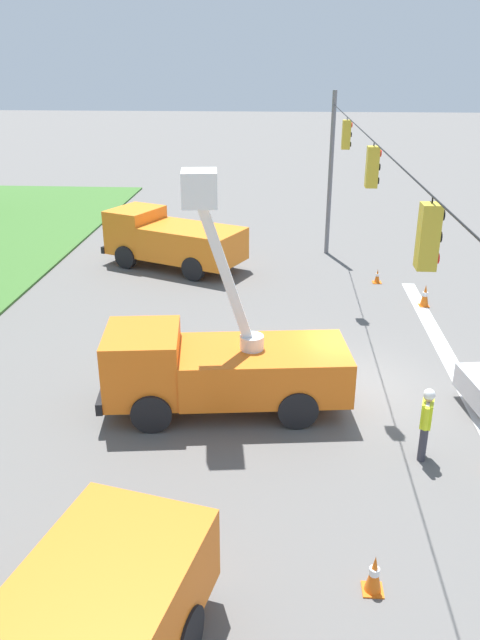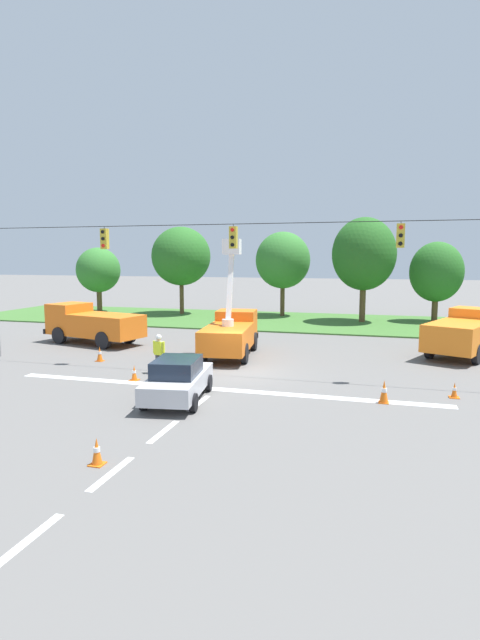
{
  "view_description": "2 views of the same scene",
  "coord_description": "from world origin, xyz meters",
  "px_view_note": "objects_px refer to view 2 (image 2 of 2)",
  "views": [
    {
      "loc": [
        -15.47,
        2.11,
        8.37
      ],
      "look_at": [
        0.9,
        3.23,
        1.52
      ],
      "focal_mm": 35.0,
      "sensor_mm": 36.0,
      "label": 1
    },
    {
      "loc": [
        6.09,
        -21.22,
        5.18
      ],
      "look_at": [
        -0.54,
        2.26,
        2.08
      ],
      "focal_mm": 28.0,
      "sensor_mm": 36.0,
      "label": 2
    }
  ],
  "objects_px": {
    "tree_far_west": "(98,270)",
    "road_worker": "(159,351)",
    "tree_far_east": "(436,272)",
    "traffic_cone_mid_right": "(100,354)",
    "tree_centre": "(283,260)",
    "sedan_silver": "(178,379)",
    "tree_west": "(181,256)",
    "tree_east": "(364,254)",
    "utility_truck_support_far": "(465,332)",
    "utility_truck_support_near": "(92,323)",
    "traffic_cone_foreground_right": "(384,392)",
    "traffic_cone_foreground_left": "(134,373)",
    "traffic_cone_lane_edge_a": "(454,391)",
    "traffic_cone_lane_edge_b": "(97,452)",
    "utility_truck_bucket_lift": "(231,331)"
  },
  "relations": [
    {
      "from": "tree_far_west",
      "to": "tree_east",
      "type": "bearing_deg",
      "value": -1.53
    },
    {
      "from": "tree_far_east",
      "to": "traffic_cone_mid_right",
      "type": "bearing_deg",
      "value": -131.11
    },
    {
      "from": "utility_truck_support_far",
      "to": "traffic_cone_foreground_right",
      "type": "distance_m",
      "value": 10.9
    },
    {
      "from": "utility_truck_support_far",
      "to": "traffic_cone_mid_right",
      "type": "distance_m",
      "value": 18.89
    },
    {
      "from": "utility_truck_support_far",
      "to": "traffic_cone_mid_right",
      "type": "xyz_separation_m",
      "value": [
        -17.72,
        -6.48,
        -0.87
      ]
    },
    {
      "from": "traffic_cone_foreground_right",
      "to": "traffic_cone_foreground_left",
      "type": "bearing_deg",
      "value": 176.94
    },
    {
      "from": "traffic_cone_foreground_left",
      "to": "utility_truck_support_near",
      "type": "bearing_deg",
      "value": 131.76
    },
    {
      "from": "traffic_cone_foreground_right",
      "to": "traffic_cone_lane_edge_b",
      "type": "xyz_separation_m",
      "value": [
        -6.94,
        -7.51,
        -0.07
      ]
    },
    {
      "from": "utility_truck_bucket_lift",
      "to": "traffic_cone_lane_edge_b",
      "type": "distance_m",
      "value": 14.39
    },
    {
      "from": "utility_truck_support_near",
      "to": "utility_truck_bucket_lift",
      "type": "bearing_deg",
      "value": -7.73
    },
    {
      "from": "utility_truck_support_far",
      "to": "utility_truck_support_near",
      "type": "bearing_deg",
      "value": -174.51
    },
    {
      "from": "tree_far_west",
      "to": "traffic_cone_foreground_left",
      "type": "distance_m",
      "value": 27.1
    },
    {
      "from": "utility_truck_support_near",
      "to": "road_worker",
      "type": "xyz_separation_m",
      "value": [
        7.19,
        -6.07,
        -0.21
      ]
    },
    {
      "from": "tree_far_east",
      "to": "road_worker",
      "type": "xyz_separation_m",
      "value": [
        -13.56,
        -21.7,
        -2.99
      ]
    },
    {
      "from": "utility_truck_bucket_lift",
      "to": "traffic_cone_mid_right",
      "type": "height_order",
      "value": "utility_truck_bucket_lift"
    },
    {
      "from": "tree_west",
      "to": "traffic_cone_foreground_right",
      "type": "height_order",
      "value": "tree_west"
    },
    {
      "from": "tree_west",
      "to": "utility_truck_bucket_lift",
      "type": "bearing_deg",
      "value": -59.89
    },
    {
      "from": "tree_far_east",
      "to": "traffic_cone_foreground_left",
      "type": "height_order",
      "value": "tree_far_east"
    },
    {
      "from": "utility_truck_support_far",
      "to": "road_worker",
      "type": "distance_m",
      "value": 15.94
    },
    {
      "from": "tree_far_west",
      "to": "road_worker",
      "type": "bearing_deg",
      "value": -52.96
    },
    {
      "from": "tree_far_west",
      "to": "utility_truck_support_near",
      "type": "height_order",
      "value": "tree_far_west"
    },
    {
      "from": "sedan_silver",
      "to": "traffic_cone_mid_right",
      "type": "relative_size",
      "value": 6.02
    },
    {
      "from": "utility_truck_support_near",
      "to": "traffic_cone_lane_edge_a",
      "type": "relative_size",
      "value": 11.36
    },
    {
      "from": "traffic_cone_foreground_left",
      "to": "traffic_cone_lane_edge_b",
      "type": "height_order",
      "value": "traffic_cone_lane_edge_b"
    },
    {
      "from": "tree_centre",
      "to": "traffic_cone_mid_right",
      "type": "xyz_separation_m",
      "value": [
        -5.24,
        -20.77,
        -4.5
      ]
    },
    {
      "from": "tree_far_east",
      "to": "traffic_cone_mid_right",
      "type": "relative_size",
      "value": 8.47
    },
    {
      "from": "traffic_cone_lane_edge_b",
      "to": "tree_far_east",
      "type": "bearing_deg",
      "value": 70.82
    },
    {
      "from": "traffic_cone_foreground_left",
      "to": "traffic_cone_lane_edge_a",
      "type": "bearing_deg",
      "value": 3.81
    },
    {
      "from": "traffic_cone_foreground_left",
      "to": "traffic_cone_mid_right",
      "type": "distance_m",
      "value": 4.65
    },
    {
      "from": "tree_centre",
      "to": "sedan_silver",
      "type": "height_order",
      "value": "tree_centre"
    },
    {
      "from": "tree_west",
      "to": "sedan_silver",
      "type": "distance_m",
      "value": 27.36
    },
    {
      "from": "utility_truck_support_near",
      "to": "traffic_cone_foreground_right",
      "type": "bearing_deg",
      "value": -25.58
    },
    {
      "from": "tree_east",
      "to": "tree_far_west",
      "type": "bearing_deg",
      "value": 178.47
    },
    {
      "from": "road_worker",
      "to": "traffic_cone_lane_edge_a",
      "type": "distance_m",
      "value": 12.2
    },
    {
      "from": "utility_truck_support_far",
      "to": "tree_far_east",
      "type": "bearing_deg",
      "value": 90.76
    },
    {
      "from": "tree_west",
      "to": "sedan_silver",
      "type": "relative_size",
      "value": 1.73
    },
    {
      "from": "traffic_cone_foreground_right",
      "to": "traffic_cone_lane_edge_b",
      "type": "distance_m",
      "value": 10.22
    },
    {
      "from": "tree_far_west",
      "to": "utility_truck_support_far",
      "type": "distance_m",
      "value": 32.09
    },
    {
      "from": "utility_truck_bucket_lift",
      "to": "road_worker",
      "type": "bearing_deg",
      "value": -111.28
    },
    {
      "from": "tree_centre",
      "to": "tree_east",
      "type": "xyz_separation_m",
      "value": [
        6.82,
        -2.28,
        0.5
      ]
    },
    {
      "from": "sedan_silver",
      "to": "traffic_cone_lane_edge_b",
      "type": "relative_size",
      "value": 6.41
    },
    {
      "from": "traffic_cone_foreground_left",
      "to": "traffic_cone_lane_edge_b",
      "type": "relative_size",
      "value": 0.92
    },
    {
      "from": "tree_centre",
      "to": "road_worker",
      "type": "height_order",
      "value": "tree_centre"
    },
    {
      "from": "road_worker",
      "to": "traffic_cone_lane_edge_b",
      "type": "xyz_separation_m",
      "value": [
        2.71,
        -9.5,
        -0.66
      ]
    },
    {
      "from": "utility_truck_support_near",
      "to": "traffic_cone_foreground_right",
      "type": "relative_size",
      "value": 8.03
    },
    {
      "from": "utility_truck_support_far",
      "to": "traffic_cone_foreground_right",
      "type": "xyz_separation_m",
      "value": [
        -4.09,
        -10.07,
        -0.82
      ]
    },
    {
      "from": "sedan_silver",
      "to": "tree_far_east",
      "type": "bearing_deg",
      "value": 66.35
    },
    {
      "from": "utility_truck_support_far",
      "to": "traffic_cone_foreground_right",
      "type": "relative_size",
      "value": 7.93
    },
    {
      "from": "utility_truck_support_far",
      "to": "traffic_cone_lane_edge_a",
      "type": "height_order",
      "value": "utility_truck_support_far"
    },
    {
      "from": "tree_far_west",
      "to": "traffic_cone_foreground_right",
      "type": "height_order",
      "value": "tree_far_west"
    }
  ]
}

